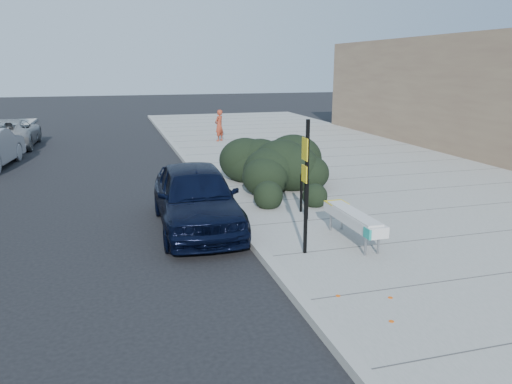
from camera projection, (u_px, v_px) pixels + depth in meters
ground at (267, 264)px, 10.01m from camera, size 120.00×120.00×0.00m
sidewalk_near at (386, 186)px, 16.15m from camera, size 11.20×50.00×0.15m
curb_near at (216, 198)px, 14.64m from camera, size 0.22×50.00×0.17m
bench at (353, 218)px, 10.72m from camera, size 0.45×2.19×0.66m
bike_rack at (304, 192)px, 12.56m from camera, size 0.16×0.71×1.04m
sign_post at (306, 179)px, 9.80m from camera, size 0.10×0.31×2.72m
hedge at (281, 161)px, 15.32m from camera, size 3.18×4.94×1.71m
sedan_navy at (196, 197)px, 12.01m from camera, size 1.98×4.68×1.58m
suv_silver at (11, 133)px, 24.13m from camera, size 2.30×4.92×1.36m
pedestrian at (219, 125)px, 24.97m from camera, size 0.67×0.66×1.56m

